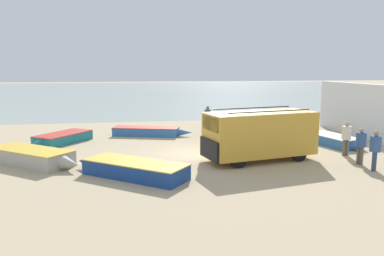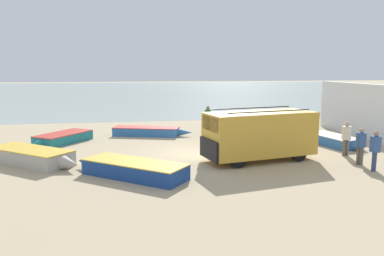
# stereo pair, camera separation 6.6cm
# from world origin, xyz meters

# --- Properties ---
(ground_plane) EXTENTS (200.00, 200.00, 0.00)m
(ground_plane) POSITION_xyz_m (0.00, 0.00, 0.00)
(ground_plane) COLOR tan
(sea_water) EXTENTS (120.00, 80.00, 0.01)m
(sea_water) POSITION_xyz_m (0.00, 52.00, 0.00)
(sea_water) COLOR #99A89E
(sea_water) RESTS_ON ground_plane
(harbor_wall) EXTENTS (0.50, 13.22, 3.27)m
(harbor_wall) POSITION_xyz_m (11.05, 1.00, 1.64)
(harbor_wall) COLOR silver
(harbor_wall) RESTS_ON ground_plane
(parked_van) EXTENTS (5.37, 2.95, 2.37)m
(parked_van) POSITION_xyz_m (2.92, -1.55, 1.23)
(parked_van) COLOR gold
(parked_van) RESTS_ON ground_plane
(fishing_rowboat_0) EXTENTS (3.11, 3.82, 0.55)m
(fishing_rowboat_0) POSITION_xyz_m (-6.76, 4.09, 0.28)
(fishing_rowboat_0) COLOR #1E757F
(fishing_rowboat_0) RESTS_ON ground_plane
(fishing_rowboat_1) EXTENTS (4.65, 3.95, 0.62)m
(fishing_rowboat_1) POSITION_xyz_m (-2.89, -3.23, 0.31)
(fishing_rowboat_1) COLOR navy
(fishing_rowboat_1) RESTS_ON ground_plane
(fishing_rowboat_2) EXTENTS (5.00, 2.34, 0.54)m
(fishing_rowboat_2) POSITION_xyz_m (-1.78, 5.66, 0.27)
(fishing_rowboat_2) COLOR #2D66AD
(fishing_rowboat_2) RESTS_ON ground_plane
(fishing_rowboat_3) EXTENTS (1.60, 3.98, 0.59)m
(fishing_rowboat_3) POSITION_xyz_m (3.07, 4.38, 0.30)
(fishing_rowboat_3) COLOR navy
(fishing_rowboat_3) RESTS_ON ground_plane
(fishing_rowboat_4) EXTENTS (1.99, 3.84, 0.55)m
(fishing_rowboat_4) POSITION_xyz_m (8.12, 0.97, 0.27)
(fishing_rowboat_4) COLOR #2D66AD
(fishing_rowboat_4) RESTS_ON ground_plane
(fishing_rowboat_5) EXTENTS (4.61, 3.94, 0.67)m
(fishing_rowboat_5) POSITION_xyz_m (-7.19, -0.62, 0.34)
(fishing_rowboat_5) COLOR #ADA89E
(fishing_rowboat_5) RESTS_ON ground_plane
(fishing_rowboat_6) EXTENTS (1.99, 4.76, 0.59)m
(fishing_rowboat_6) POSITION_xyz_m (7.64, 6.61, 0.30)
(fishing_rowboat_6) COLOR navy
(fishing_rowboat_6) RESTS_ON ground_plane
(fisherman_0) EXTENTS (0.43, 0.43, 1.64)m
(fisherman_0) POSITION_xyz_m (7.04, -3.00, 0.98)
(fisherman_0) COLOR #5B564C
(fisherman_0) RESTS_ON ground_plane
(fisherman_1) EXTENTS (0.44, 0.44, 1.68)m
(fisherman_1) POSITION_xyz_m (7.00, -4.04, 1.00)
(fisherman_1) COLOR navy
(fisherman_1) RESTS_ON ground_plane
(fisherman_2) EXTENTS (0.44, 0.44, 1.66)m
(fisherman_2) POSITION_xyz_m (7.35, -1.36, 0.99)
(fisherman_2) COLOR #5B564C
(fisherman_2) RESTS_ON ground_plane
(fisherman_3) EXTENTS (0.44, 0.44, 1.66)m
(fisherman_3) POSITION_xyz_m (2.26, 6.96, 0.99)
(fisherman_3) COLOR navy
(fisherman_3) RESTS_ON ground_plane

